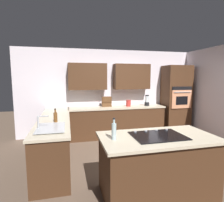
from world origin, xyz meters
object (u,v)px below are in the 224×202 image
cooktop (158,136)px  spice_rack (107,102)px  dish_soap_bottle (55,117)px  wall_oven (176,99)px  blender (147,101)px  oil_bottle (114,131)px  kettle (128,103)px  sink_unit (50,127)px

cooktop → spice_rack: bearing=-87.0°
cooktop → dish_soap_bottle: bearing=-40.1°
wall_oven → blender: bearing=0.4°
dish_soap_bottle → cooktop: bearing=139.9°
wall_oven → blender: (1.00, 0.01, -0.03)m
cooktop → dish_soap_bottle: (1.53, -1.28, 0.10)m
spice_rack → dish_soap_bottle: size_ratio=1.14×
wall_oven → oil_bottle: (2.76, 2.85, -0.04)m
kettle → oil_bottle: bearing=67.7°
sink_unit → dish_soap_bottle: dish_soap_bottle is taller
spice_rack → kettle: (-0.65, 0.09, -0.06)m
sink_unit → blender: (-2.68, -2.04, 0.12)m
cooktop → kettle: (-0.49, -2.84, 0.09)m
oil_bottle → blender: bearing=-121.8°
spice_rack → cooktop: bearing=93.0°
kettle → dish_soap_bottle: (2.02, 1.56, 0.01)m
blender → spice_rack: size_ratio=1.10×
blender → oil_bottle: blender is taller
cooktop → oil_bottle: bearing=0.0°
sink_unit → spice_rack: spice_rack is taller
sink_unit → blender: 3.37m
wall_oven → kettle: 1.60m
blender → dish_soap_bottle: (2.62, 1.56, -0.04)m
kettle → sink_unit: bearing=44.4°
sink_unit → spice_rack: bearing=-123.9°
sink_unit → oil_bottle: bearing=138.6°
kettle → dish_soap_bottle: bearing=37.6°
dish_soap_bottle → wall_oven: bearing=-156.6°
sink_unit → oil_bottle: size_ratio=2.26×
cooktop → spice_rack: spice_rack is taller
oil_bottle → sink_unit: bearing=-41.4°
spice_rack → dish_soap_bottle: 2.14m
wall_oven → cooktop: (2.09, 2.85, -0.16)m
wall_oven → blender: 1.00m
wall_oven → spice_rack: (2.25, -0.08, -0.02)m
sink_unit → oil_bottle: oil_bottle is taller
kettle → oil_bottle: (1.16, 2.84, 0.03)m
wall_oven → sink_unit: (3.68, 2.04, -0.15)m
blender → wall_oven: bearing=-179.6°
wall_oven → spice_rack: bearing=-2.1°
sink_unit → cooktop: bearing=153.1°
kettle → dish_soap_bottle: size_ratio=0.72×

